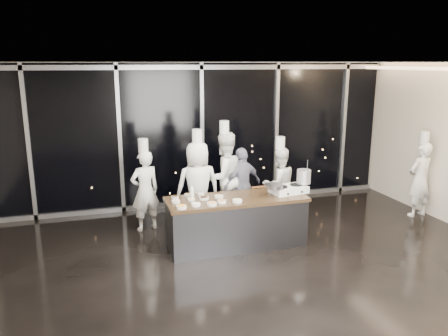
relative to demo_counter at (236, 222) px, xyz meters
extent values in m
plane|color=black|center=(0.00, -0.90, -0.45)|extent=(9.00, 9.00, 0.00)
cube|color=beige|center=(0.00, 2.60, 1.15)|extent=(9.00, 0.02, 3.20)
cube|color=beige|center=(0.00, -4.40, 1.15)|extent=(9.00, 0.02, 3.20)
cube|color=beige|center=(0.00, -0.90, 2.75)|extent=(9.00, 7.00, 0.02)
cube|color=black|center=(0.00, 2.54, 1.15)|extent=(8.90, 0.04, 3.18)
cube|color=gray|center=(0.00, 2.49, 2.65)|extent=(8.90, 0.08, 0.10)
cube|color=gray|center=(0.00, 2.49, -0.40)|extent=(8.90, 0.08, 0.10)
cube|color=gray|center=(-3.60, 2.49, 1.15)|extent=(0.08, 0.08, 3.20)
cube|color=gray|center=(-1.80, 2.49, 1.15)|extent=(0.08, 0.08, 3.20)
cube|color=gray|center=(0.00, 2.49, 1.15)|extent=(0.08, 0.08, 3.20)
cube|color=gray|center=(1.80, 2.49, 1.15)|extent=(0.08, 0.08, 3.20)
cube|color=gray|center=(3.60, 2.49, 1.15)|extent=(0.08, 0.08, 3.20)
cube|color=#323237|center=(0.00, 0.00, -0.03)|extent=(2.40, 0.80, 0.84)
cube|color=#402F1B|center=(0.00, 0.00, 0.42)|extent=(2.46, 0.86, 0.06)
cube|color=white|center=(1.00, 0.02, 0.51)|extent=(0.69, 0.49, 0.12)
cylinder|color=black|center=(0.84, -0.01, 0.58)|extent=(0.25, 0.25, 0.02)
cylinder|color=black|center=(1.15, 0.04, 0.58)|extent=(0.25, 0.25, 0.02)
cylinder|color=black|center=(0.89, -0.21, 0.50)|extent=(0.04, 0.03, 0.04)
cylinder|color=black|center=(1.18, -0.17, 0.50)|extent=(0.04, 0.03, 0.04)
cylinder|color=slate|center=(0.68, -0.04, 0.61)|extent=(0.38, 0.38, 0.06)
cube|color=#4C2B14|center=(0.39, -0.09, 0.62)|extent=(0.25, 0.07, 0.02)
cylinder|color=silver|center=(1.31, 0.06, 0.71)|extent=(0.29, 0.29, 0.25)
cylinder|color=white|center=(-1.04, -0.30, 0.47)|extent=(0.17, 0.17, 0.04)
cylinder|color=orange|center=(-1.04, -0.30, 0.49)|extent=(0.14, 0.14, 0.01)
cylinder|color=white|center=(-1.07, 0.01, 0.47)|extent=(0.15, 0.15, 0.04)
cylinder|color=beige|center=(-1.07, 0.01, 0.49)|extent=(0.12, 0.12, 0.01)
cylinder|color=white|center=(-1.04, 0.25, 0.47)|extent=(0.13, 0.13, 0.04)
cylinder|color=black|center=(-1.04, 0.25, 0.49)|extent=(0.11, 0.11, 0.01)
cylinder|color=white|center=(-0.79, -0.25, 0.47)|extent=(0.15, 0.15, 0.04)
cylinder|color=white|center=(-0.79, -0.25, 0.49)|extent=(0.12, 0.12, 0.01)
cylinder|color=white|center=(-0.80, 0.03, 0.47)|extent=(0.12, 0.12, 0.04)
cylinder|color=#E9C574|center=(-0.80, 0.03, 0.49)|extent=(0.10, 0.10, 0.01)
cylinder|color=white|center=(-0.80, 0.31, 0.47)|extent=(0.13, 0.13, 0.04)
cylinder|color=olive|center=(-0.80, 0.31, 0.49)|extent=(0.10, 0.10, 0.01)
cylinder|color=white|center=(-0.53, -0.28, 0.47)|extent=(0.17, 0.17, 0.04)
cylinder|color=tan|center=(-0.53, -0.28, 0.49)|extent=(0.14, 0.14, 0.01)
cylinder|color=white|center=(-0.57, 0.06, 0.47)|extent=(0.17, 0.17, 0.04)
cylinder|color=black|center=(-0.57, 0.06, 0.49)|extent=(0.14, 0.14, 0.01)
cylinder|color=white|center=(-0.57, 0.28, 0.47)|extent=(0.11, 0.11, 0.04)
cylinder|color=beige|center=(-0.57, 0.28, 0.49)|extent=(0.09, 0.09, 0.01)
cylinder|color=white|center=(-0.33, -0.21, 0.47)|extent=(0.15, 0.15, 0.04)
cylinder|color=#BD774B|center=(-0.33, -0.21, 0.49)|extent=(0.12, 0.12, 0.01)
cylinder|color=white|center=(-0.30, 0.07, 0.47)|extent=(0.16, 0.16, 0.04)
cylinder|color=tan|center=(-0.30, 0.07, 0.49)|extent=(0.13, 0.13, 0.01)
cylinder|color=white|center=(-0.07, -0.25, 0.47)|extent=(0.16, 0.16, 0.04)
cylinder|color=beige|center=(-0.07, -0.25, 0.49)|extent=(0.13, 0.13, 0.01)
cylinder|color=white|center=(-0.76, 0.15, 0.54)|extent=(0.07, 0.07, 0.19)
cone|color=white|center=(-0.76, 0.15, 0.67)|extent=(0.06, 0.06, 0.06)
imported|color=white|center=(-1.45, 1.25, 0.34)|extent=(0.66, 0.53, 1.58)
cylinder|color=white|center=(-1.45, 1.25, 1.23)|extent=(0.24, 0.24, 0.26)
imported|color=white|center=(-0.47, 0.95, 0.43)|extent=(0.87, 0.58, 1.76)
cylinder|color=white|center=(-0.47, 0.95, 1.40)|extent=(0.19, 0.19, 0.26)
imported|color=white|center=(0.16, 1.30, 0.47)|extent=(1.06, 0.92, 1.85)
cylinder|color=white|center=(0.16, 1.30, 1.50)|extent=(0.23, 0.23, 0.26)
imported|color=#161C3E|center=(0.50, 1.16, 0.32)|extent=(0.98, 0.67, 1.54)
imported|color=white|center=(1.26, 1.03, 0.31)|extent=(0.81, 0.68, 1.52)
cylinder|color=white|center=(1.26, 1.03, 1.17)|extent=(0.22, 0.22, 0.26)
imported|color=white|center=(4.20, 0.39, 0.34)|extent=(0.63, 0.47, 1.59)
cylinder|color=white|center=(4.20, 0.39, 1.24)|extent=(0.22, 0.22, 0.26)
camera|label=1|loc=(-2.30, -6.92, 2.74)|focal=35.00mm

